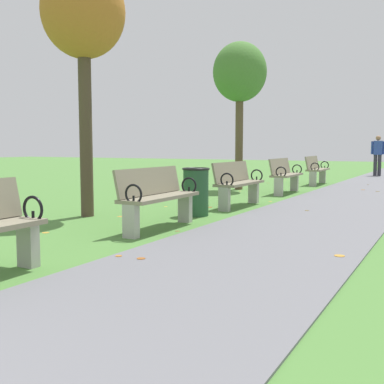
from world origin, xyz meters
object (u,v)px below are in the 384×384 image
Objects in this scene: park_bench_3 at (157,196)px; tree_1 at (83,17)px; park_bench_4 at (238,183)px; tree_2 at (240,74)px; trash_bin at (196,192)px; park_bench_5 at (285,175)px; pedestrian_walking at (378,153)px; park_bench_6 at (316,169)px.

tree_1 is (-1.78, 0.51, 2.88)m from park_bench_3.
tree_1 is at bearing -125.95° from park_bench_4.
tree_2 is 5.91m from trash_bin.
park_bench_4 is 0.38× the size of tree_1.
park_bench_5 is 6.49m from tree_1.
trash_bin is at bearing -95.51° from pedestrian_walking.
tree_2 is (-1.49, 3.55, 2.70)m from park_bench_4.
park_bench_4 and park_bench_5 have the same top height.
pedestrian_walking is (1.12, 14.64, 0.44)m from park_bench_3.
pedestrian_walking is at bearing 84.51° from park_bench_4.
park_bench_5 is 3.12m from tree_2.
park_bench_4 and park_bench_6 have the same top height.
park_bench_5 is 8.68m from pedestrian_walking.
park_bench_3 is 0.99× the size of park_bench_6.
trash_bin is (1.34, -5.05, -2.76)m from tree_2.
trash_bin is at bearing -75.14° from tree_2.
pedestrian_walking is at bearing 78.19° from park_bench_6.
park_bench_3 is 2.96m from park_bench_4.
tree_1 reaches higher than pedestrian_walking.
pedestrian_walking is 1.93× the size of trash_bin.
park_bench_5 is 0.40× the size of tree_2.
trash_bin is (-0.15, 1.46, -0.06)m from park_bench_3.
park_bench_5 is (0.00, 3.09, 0.00)m from park_bench_4.
tree_1 is 3.49m from trash_bin.
tree_1 reaches higher than park_bench_4.
park_bench_4 is 0.39× the size of tree_2.
park_bench_4 is 4.18m from tree_1.
tree_1 is 1.04× the size of tree_2.
tree_1 reaches higher than park_bench_6.
trash_bin is at bearing 95.76° from park_bench_3.
park_bench_5 is 3.22m from park_bench_6.
tree_2 is at bearing 104.86° from trash_bin.
park_bench_6 is at bearing 61.63° from tree_2.
park_bench_5 reaches higher than trash_bin.
park_bench_4 is 1.91× the size of trash_bin.
tree_2 is 2.51× the size of pedestrian_walking.
tree_2 reaches higher than trash_bin.
park_bench_5 is at bearing 72.22° from tree_1.
tree_2 reaches higher than park_bench_6.
tree_2 reaches higher than park_bench_3.
pedestrian_walking is (2.61, 8.13, -2.26)m from tree_2.
park_bench_6 is 9.39m from tree_1.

